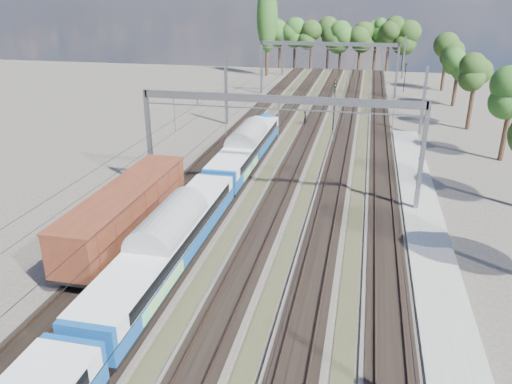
% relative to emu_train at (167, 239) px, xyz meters
% --- Properties ---
extents(track_bed, '(21.00, 130.00, 0.34)m').
position_rel_emu_train_xyz_m(track_bed, '(4.50, 28.75, -2.46)').
color(track_bed, '#47423A').
rests_on(track_bed, ground).
extents(platform, '(3.00, 70.00, 0.30)m').
position_rel_emu_train_xyz_m(platform, '(16.50, 3.75, -2.41)').
color(platform, gray).
rests_on(platform, ground).
extents(catenary, '(25.65, 130.00, 9.00)m').
position_rel_emu_train_xyz_m(catenary, '(4.83, 36.44, 3.84)').
color(catenary, slate).
rests_on(catenary, ground).
extents(tree_belt, '(39.37, 101.49, 12.00)m').
position_rel_emu_train_xyz_m(tree_belt, '(12.44, 73.86, 5.38)').
color(tree_belt, black).
rests_on(tree_belt, ground).
extents(poplar, '(4.40, 4.40, 19.04)m').
position_rel_emu_train_xyz_m(poplar, '(-10.00, 81.75, 9.33)').
color(poplar, black).
rests_on(poplar, ground).
extents(emu_train, '(2.97, 62.89, 4.35)m').
position_rel_emu_train_xyz_m(emu_train, '(0.00, 0.00, 0.00)').
color(emu_train, black).
rests_on(emu_train, ground).
extents(freight_boxcar, '(3.16, 15.23, 3.93)m').
position_rel_emu_train_xyz_m(freight_boxcar, '(-4.50, 3.75, -0.16)').
color(freight_boxcar, black).
rests_on(freight_boxcar, ground).
extents(worker, '(0.64, 0.80, 1.92)m').
position_rel_emu_train_xyz_m(worker, '(3.56, 40.31, -1.60)').
color(worker, black).
rests_on(worker, ground).
extents(signal_near, '(0.42, 0.38, 6.36)m').
position_rel_emu_train_xyz_m(signal_near, '(7.43, 38.52, 1.47)').
color(signal_near, black).
rests_on(signal_near, ground).
extents(signal_far, '(0.33, 0.30, 5.17)m').
position_rel_emu_train_xyz_m(signal_far, '(17.85, 68.23, 0.71)').
color(signal_far, black).
rests_on(signal_far, ground).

